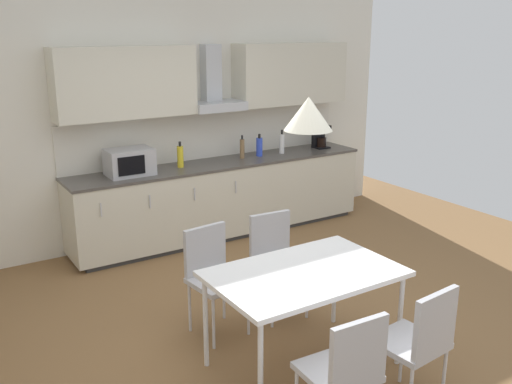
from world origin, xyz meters
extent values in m
cube|color=brown|center=(0.00, 0.00, -0.01)|extent=(8.12, 7.47, 0.02)
cube|color=silver|center=(0.00, 2.54, 1.43)|extent=(6.50, 0.10, 2.86)
cube|color=#333333|center=(0.72, 2.19, 0.03)|extent=(3.47, 0.56, 0.05)
cube|color=beige|center=(0.72, 2.19, 0.45)|extent=(3.62, 0.61, 0.81)
cube|color=#4C4742|center=(0.72, 2.19, 0.87)|extent=(3.64, 0.63, 0.03)
cube|color=silver|center=(-0.83, 1.87, 0.65)|extent=(0.01, 0.01, 0.14)
cube|color=silver|center=(-0.31, 1.87, 0.65)|extent=(0.01, 0.01, 0.14)
cube|color=silver|center=(0.21, 1.87, 0.65)|extent=(0.01, 0.01, 0.14)
cube|color=silver|center=(0.72, 1.87, 0.65)|extent=(0.01, 0.01, 0.14)
cube|color=silver|center=(0.72, 2.48, 1.15)|extent=(3.62, 0.02, 0.54)
cube|color=beige|center=(-0.34, 2.32, 1.84)|extent=(1.50, 0.34, 0.74)
cube|color=beige|center=(1.78, 2.32, 1.84)|extent=(1.50, 0.34, 0.74)
cube|color=#B7BABF|center=(0.72, 2.30, 1.52)|extent=(0.62, 0.40, 0.10)
cube|color=#B7BABF|center=(0.72, 2.41, 1.87)|extent=(0.20, 0.16, 0.69)
cube|color=#ADADB2|center=(-0.39, 2.19, 1.03)|extent=(0.48, 0.34, 0.28)
cube|color=black|center=(-0.43, 2.01, 1.03)|extent=(0.29, 0.01, 0.20)
cube|color=black|center=(2.19, 2.19, 0.90)|extent=(0.18, 0.18, 0.02)
cylinder|color=black|center=(2.19, 2.18, 0.97)|extent=(0.12, 0.12, 0.12)
cube|color=black|center=(2.19, 2.25, 1.04)|extent=(0.16, 0.08, 0.30)
cube|color=black|center=(2.19, 2.18, 1.16)|extent=(0.18, 0.16, 0.06)
cylinder|color=white|center=(1.57, 2.19, 1.01)|extent=(0.06, 0.06, 0.24)
cylinder|color=black|center=(1.57, 2.19, 1.15)|extent=(0.03, 0.03, 0.05)
cylinder|color=yellow|center=(0.21, 2.21, 1.00)|extent=(0.07, 0.07, 0.24)
cylinder|color=black|center=(0.21, 2.21, 1.15)|extent=(0.03, 0.03, 0.05)
cylinder|color=brown|center=(1.02, 2.23, 1.00)|extent=(0.06, 0.06, 0.23)
cylinder|color=black|center=(1.02, 2.23, 1.14)|extent=(0.02, 0.02, 0.05)
cylinder|color=blue|center=(1.26, 2.22, 1.00)|extent=(0.08, 0.08, 0.22)
cylinder|color=black|center=(1.26, 2.22, 1.13)|extent=(0.03, 0.03, 0.05)
cube|color=white|center=(-0.14, -0.55, 0.73)|extent=(1.33, 0.85, 0.04)
cylinder|color=silver|center=(-0.74, -0.91, 0.36)|extent=(0.04, 0.04, 0.71)
cylinder|color=silver|center=(0.46, -0.91, 0.36)|extent=(0.04, 0.04, 0.71)
cylinder|color=silver|center=(-0.74, -0.18, 0.36)|extent=(0.04, 0.04, 0.71)
cylinder|color=silver|center=(0.46, -0.18, 0.36)|extent=(0.04, 0.04, 0.71)
cube|color=#B2B2B7|center=(0.16, -1.27, 0.45)|extent=(0.43, 0.43, 0.04)
cube|color=#B2B2B7|center=(0.17, -1.45, 0.67)|extent=(0.38, 0.07, 0.40)
cylinder|color=silver|center=(-0.03, -1.12, 0.21)|extent=(0.02, 0.02, 0.43)
cylinder|color=silver|center=(0.31, -1.09, 0.21)|extent=(0.02, 0.02, 0.43)
cylinder|color=silver|center=(0.34, -1.43, 0.21)|extent=(0.02, 0.02, 0.43)
cube|color=#B2B2B7|center=(0.16, 0.18, 0.45)|extent=(0.43, 0.43, 0.04)
cube|color=#B2B2B7|center=(0.17, 0.35, 0.67)|extent=(0.38, 0.07, 0.40)
cylinder|color=silver|center=(0.31, -0.01, 0.21)|extent=(0.02, 0.02, 0.43)
cylinder|color=silver|center=(-0.02, 0.02, 0.21)|extent=(0.02, 0.02, 0.43)
cylinder|color=silver|center=(0.34, 0.33, 0.21)|extent=(0.02, 0.02, 0.43)
cylinder|color=silver|center=(0.00, 0.36, 0.21)|extent=(0.02, 0.02, 0.43)
cube|color=#B2B2B7|center=(-0.44, -1.27, 0.45)|extent=(0.42, 0.42, 0.04)
cube|color=#B2B2B7|center=(-0.45, -1.45, 0.67)|extent=(0.38, 0.06, 0.40)
cylinder|color=silver|center=(-0.26, -1.11, 0.21)|extent=(0.02, 0.02, 0.43)
cube|color=#B2B2B7|center=(-0.44, 0.18, 0.45)|extent=(0.44, 0.44, 0.04)
cube|color=#B2B2B7|center=(-0.46, 0.35, 0.67)|extent=(0.38, 0.08, 0.40)
cylinder|color=silver|center=(-0.25, 0.02, 0.21)|extent=(0.02, 0.02, 0.43)
cylinder|color=silver|center=(-0.59, -0.01, 0.21)|extent=(0.02, 0.02, 0.43)
cylinder|color=silver|center=(-0.29, 0.36, 0.21)|extent=(0.02, 0.02, 0.43)
cylinder|color=silver|center=(-0.63, 0.33, 0.21)|extent=(0.02, 0.02, 0.43)
cone|color=silver|center=(-0.14, -0.55, 1.86)|extent=(0.32, 0.32, 0.22)
camera|label=1|loc=(-2.41, -3.48, 2.41)|focal=40.00mm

